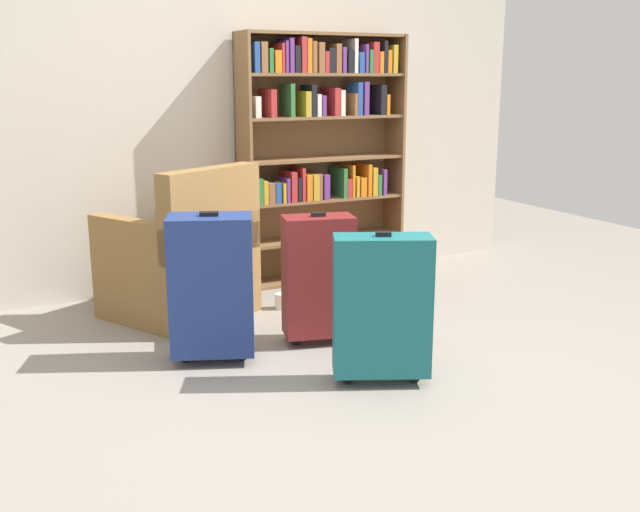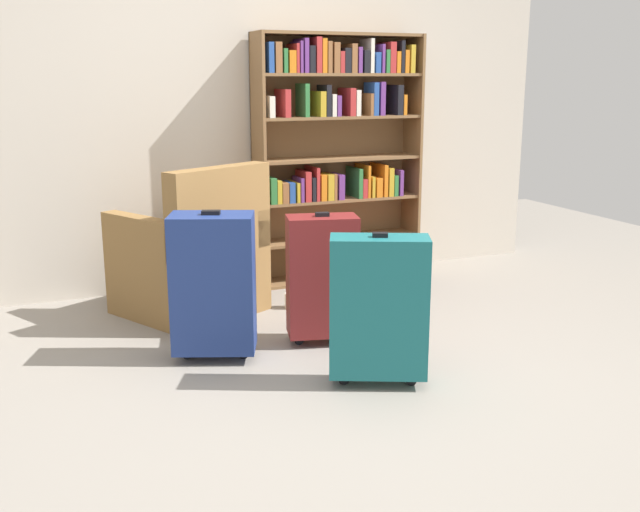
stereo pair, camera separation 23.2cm
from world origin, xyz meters
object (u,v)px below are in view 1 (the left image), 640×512
at_px(mug, 282,301).
at_px(suitcase_navy_blue, 212,285).
at_px(armchair, 182,264).
at_px(storage_box, 358,272).
at_px(suitcase_dark_red, 318,276).
at_px(suitcase_teal, 382,306).
at_px(bookshelf, 320,140).

height_order(mug, suitcase_navy_blue, suitcase_navy_blue).
xyz_separation_m(armchair, storage_box, (1.19, 0.00, -0.19)).
height_order(storage_box, suitcase_dark_red, suitcase_dark_red).
distance_m(armchair, suitcase_teal, 1.49).
distance_m(storage_box, suitcase_navy_blue, 1.51).
xyz_separation_m(mug, suitcase_navy_blue, (-0.65, -0.64, 0.35)).
height_order(armchair, suitcase_teal, armchair).
height_order(armchair, suitcase_navy_blue, armchair).
relative_size(armchair, suitcase_navy_blue, 1.24).
bearing_deg(suitcase_teal, suitcase_dark_red, 92.36).
bearing_deg(bookshelf, suitcase_teal, -107.63).
xyz_separation_m(suitcase_navy_blue, suitcase_dark_red, (0.59, 0.00, -0.03)).
bearing_deg(storage_box, suitcase_navy_blue, -148.27).
bearing_deg(storage_box, mug, -166.71).
bearing_deg(suitcase_teal, bookshelf, 72.37).
bearing_deg(mug, suitcase_dark_red, -95.36).
xyz_separation_m(bookshelf, suitcase_dark_red, (-0.60, -1.19, -0.60)).
height_order(storage_box, suitcase_teal, suitcase_teal).
height_order(armchair, mug, armchair).
bearing_deg(suitcase_navy_blue, mug, 44.52).
relative_size(storage_box, suitcase_teal, 0.61).
relative_size(bookshelf, armchair, 1.77).
relative_size(mug, storage_box, 0.27).
height_order(bookshelf, suitcase_navy_blue, bookshelf).
bearing_deg(suitcase_teal, suitcase_navy_blue, 135.29).
relative_size(mug, suitcase_dark_red, 0.17).
xyz_separation_m(bookshelf, suitcase_navy_blue, (-1.18, -1.19, -0.57)).
height_order(suitcase_teal, suitcase_dark_red, suitcase_teal).
bearing_deg(armchair, storage_box, 0.09).
xyz_separation_m(armchair, mug, (0.57, -0.14, -0.27)).
bearing_deg(bookshelf, armchair, -159.54).
distance_m(storage_box, suitcase_dark_red, 1.06).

